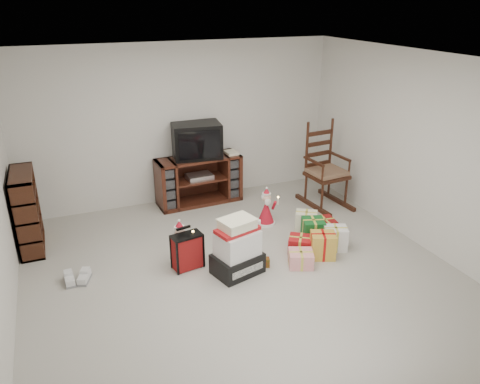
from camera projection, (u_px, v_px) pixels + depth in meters
name	position (u px, v px, depth m)	size (l,w,h in m)	color
room	(241.00, 177.00, 5.18)	(5.01, 5.01, 2.51)	#B7B2A7
tv_stand	(199.00, 180.00, 7.48)	(1.36, 0.54, 0.76)	#421912
bookshelf	(27.00, 212.00, 6.07)	(0.29, 0.86, 1.05)	#3C1B10
rocking_chair	(324.00, 176.00, 7.41)	(0.64, 0.97, 1.38)	#3C1B10
gift_pile	(237.00, 250.00, 5.56)	(0.65, 0.54, 0.70)	black
red_suitcase	(187.00, 251.00, 5.69)	(0.38, 0.24, 0.53)	maroon
stocking	(250.00, 243.00, 5.72)	(0.29, 0.12, 0.61)	#0C7015
teddy_bear	(239.00, 246.00, 5.95)	(0.24, 0.21, 0.36)	brown
santa_figurine	(266.00, 210.00, 6.81)	(0.28, 0.26, 0.57)	#AA1222
mrs_claus_figurine	(180.00, 247.00, 5.81)	(0.29, 0.27, 0.58)	#AA1222
sneaker_pair	(77.00, 279.00, 5.47)	(0.33, 0.28, 0.09)	silver
gift_cluster	(313.00, 238.00, 6.21)	(0.79, 1.15, 0.27)	#A31216
crt_television	(197.00, 140.00, 7.26)	(0.80, 0.62, 0.54)	black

